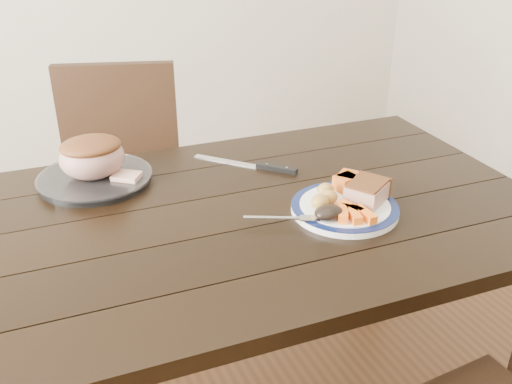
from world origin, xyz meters
name	(u,v)px	position (x,y,z in m)	size (l,w,h in m)	color
dining_table	(224,245)	(0.00, 0.00, 0.66)	(1.64, 0.98, 0.75)	black
chair_far	(122,183)	(-0.11, 0.73, 0.52)	(0.53, 0.54, 0.93)	black
dinner_plate	(345,209)	(0.28, -0.12, 0.76)	(0.26, 0.26, 0.02)	white
plate_rim	(345,206)	(0.28, -0.12, 0.77)	(0.26, 0.26, 0.02)	#0D1842
serving_platter	(95,179)	(-0.25, 0.30, 0.76)	(0.30, 0.30, 0.02)	white
pork_slice	(367,192)	(0.33, -0.12, 0.79)	(0.10, 0.08, 0.05)	tan
roasted_potatoes	(325,196)	(0.23, -0.09, 0.79)	(0.09, 0.09, 0.04)	gold
carrot_batons	(353,213)	(0.26, -0.17, 0.78)	(0.08, 0.11, 0.02)	orange
pumpkin_wedges	(347,181)	(0.33, -0.04, 0.79)	(0.08, 0.07, 0.04)	orange
dark_mushroom	(329,212)	(0.20, -0.16, 0.79)	(0.07, 0.05, 0.03)	black
fork	(287,219)	(0.12, -0.12, 0.77)	(0.17, 0.09, 0.00)	silver
roast_joint	(92,158)	(-0.25, 0.30, 0.82)	(0.17, 0.15, 0.11)	#A87467
cut_slice	(127,177)	(-0.18, 0.25, 0.78)	(0.07, 0.06, 0.02)	tan
carving_knife	(264,166)	(0.20, 0.20, 0.76)	(0.23, 0.25, 0.01)	silver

